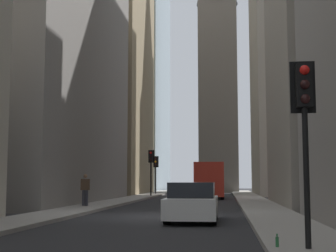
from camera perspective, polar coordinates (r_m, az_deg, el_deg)
ground_plane at (r=20.80m, az=-0.67°, el=-10.33°), size 135.00×135.00×0.00m
sidewalk_right at (r=21.82m, az=-12.66°, el=-9.81°), size 90.00×2.20×0.14m
sidewalk_left at (r=20.73m, az=11.96°, el=-10.02°), size 90.00×2.20×0.14m
building_left_far at (r=53.01m, az=15.15°, el=9.59°), size 13.68×10.00×31.42m
building_right_far at (r=53.76m, az=-8.02°, el=8.45°), size 14.07×10.00×30.05m
building_right_midfar at (r=35.33m, az=-15.83°, el=8.43°), size 19.82×10.00×20.54m
church_spire at (r=62.75m, az=5.68°, el=9.95°), size 5.09×5.09×36.17m
delivery_truck at (r=40.45m, az=4.83°, el=-6.22°), size 6.46×2.25×2.84m
sedan_white at (r=18.29m, az=2.81°, el=-8.81°), size 4.30×1.78×1.42m
traffic_light_foreground at (r=10.63m, az=15.35°, el=1.95°), size 0.43×0.52×3.86m
traffic_light_midblock at (r=43.45m, az=-1.96°, el=-4.14°), size 0.43×0.52×3.95m
traffic_light_far_junction at (r=49.57m, az=-1.41°, el=-4.61°), size 0.43×0.52×3.70m
pedestrian at (r=27.08m, az=-9.46°, el=-7.06°), size 0.26×0.44×1.67m
discarded_bottle at (r=10.71m, az=12.39°, el=-12.80°), size 0.07×0.07×0.27m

